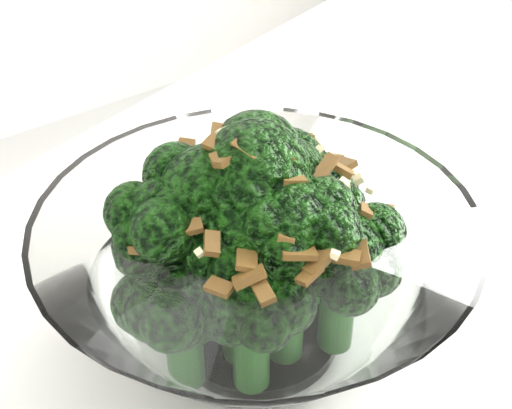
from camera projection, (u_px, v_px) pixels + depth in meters
broccoli_dish at (253, 265)px, 0.43m from camera, size 0.24×0.24×0.15m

